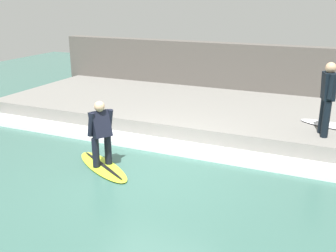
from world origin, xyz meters
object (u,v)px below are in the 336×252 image
object	(u,v)px
surfboard_riding	(103,166)
surfer_riding	(101,130)
surfboard_waiting_near	(334,126)
surfer_waiting_near	(327,95)

from	to	relation	value
surfboard_riding	surfer_riding	xyz separation A→B (m)	(0.00, 0.00, 0.80)
surfer_riding	surfboard_waiting_near	xyz separation A→B (m)	(3.44, -4.35, -0.35)
surfboard_riding	surfer_riding	world-z (taller)	surfer_riding
surfboard_riding	surfboard_waiting_near	xyz separation A→B (m)	(3.44, -4.35, 0.45)
surfboard_riding	surfer_riding	distance (m)	0.80
surfboard_waiting_near	surfer_riding	bearing A→B (deg)	128.30
surfboard_riding	surfer_waiting_near	xyz separation A→B (m)	(2.71, -4.12, 1.34)
surfboard_riding	surfer_waiting_near	size ratio (longest dim) A/B	1.15
surfboard_riding	surfer_waiting_near	world-z (taller)	surfer_waiting_near
surfer_riding	surfboard_riding	bearing A→B (deg)	-90.00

